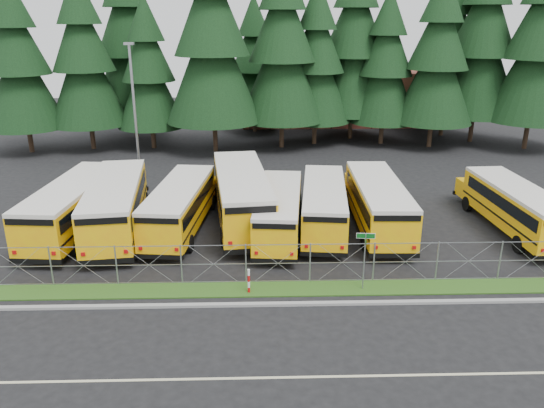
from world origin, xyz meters
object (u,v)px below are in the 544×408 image
Objects in this scene: striped_bollard at (249,281)px; bus_2 at (182,207)px; bus_3 at (241,197)px; bus_6 at (377,204)px; bus_0 at (77,207)px; street_sign at (365,249)px; bus_4 at (279,212)px; bus_1 at (117,206)px; bus_5 at (324,206)px; light_standard at (134,108)px; bus_east at (513,208)px.

bus_2 is at bearing 117.28° from striped_bollard.
bus_6 is (7.98, -1.16, -0.16)m from bus_3.
striped_bollard is (10.03, -7.67, -0.90)m from bus_0.
striped_bollard is (-5.23, -0.20, -1.43)m from street_sign.
bus_4 is 7.66m from street_sign.
bus_6 is at bearing 6.00° from bus_2.
bus_4 is at bearing -11.44° from bus_1.
bus_5 is (8.30, -0.04, -0.03)m from bus_2.
bus_0 reaches higher than bus_2.
bus_2 is at bearing -5.35° from bus_1.
light_standard reaches higher than bus_4.
bus_0 is at bearing -173.09° from bus_2.
bus_1 reaches higher than striped_bollard.
bus_1 is 15.11m from bus_6.
bus_6 is 1.10× the size of light_standard.
bus_2 is 11.95m from street_sign.
bus_3 is (3.45, 1.14, 0.22)m from bus_2.
striped_bollard is at bearing -112.72° from bus_5.
bus_2 is (6.03, 0.09, -0.10)m from bus_0.
bus_3 is 15.88m from bus_east.
bus_6 is at bearing 46.24° from striped_bollard.
bus_0 is at bearing -97.43° from light_standard.
bus_0 is 0.97× the size of bus_1.
bus_3 reaches higher than bus_1.
bus_3 is 5.00m from bus_5.
bus_1 is at bearing -84.86° from light_standard.
striped_bollard is at bearing -92.91° from bus_3.
light_standard reaches higher than striped_bollard.
bus_4 is 2.75m from bus_5.
bus_4 is 0.91× the size of bus_6.
bus_5 is 10.94m from bus_east.
bus_0 is 11.72m from bus_4.
street_sign is 23.06m from light_standard.
street_sign is at bearing -148.18° from bus_east.
bus_3 is at bearing 170.68° from bus_east.
street_sign reaches higher than bus_5.
bus_5 is 3.13m from bus_6.
bus_0 is 6.03m from bus_2.
bus_2 is (3.69, 0.11, -0.14)m from bus_1.
bus_0 is at bearing 172.28° from bus_1.
bus_5 is (11.99, 0.07, -0.17)m from bus_1.
bus_6 is (17.46, 0.08, -0.04)m from bus_0.
bus_1 is at bearing 4.20° from bus_0.
bus_2 is at bearing -178.32° from bus_6.
bus_3 is at bearing 173.51° from bus_6.
bus_5 is 1.03× the size of light_standard.
light_standard is (-16.07, 10.53, 4.04)m from bus_6.
bus_1 is 4.19× the size of street_sign.
bus_5 is 0.94× the size of bus_6.
bus_2 is 1.02× the size of bus_5.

